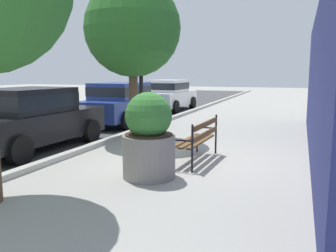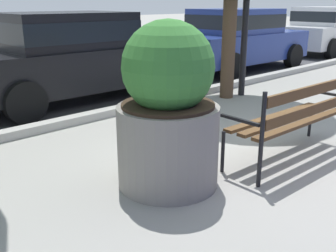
# 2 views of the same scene
# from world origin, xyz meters

# --- Properties ---
(ground_plane) EXTENTS (80.00, 80.00, 0.00)m
(ground_plane) POSITION_xyz_m (0.00, 0.00, 0.00)
(ground_plane) COLOR #9E9B93
(curb_stone) EXTENTS (60.00, 0.20, 0.12)m
(curb_stone) POSITION_xyz_m (0.00, 2.90, 0.06)
(curb_stone) COLOR #B2AFA8
(curb_stone) RESTS_ON ground
(building_wall_behind) EXTENTS (12.00, 0.50, 3.41)m
(building_wall_behind) POSITION_xyz_m (1.50, -2.60, 1.71)
(building_wall_behind) COLOR navy
(building_wall_behind) RESTS_ON ground
(park_bench) EXTENTS (1.82, 0.60, 0.95)m
(park_bench) POSITION_xyz_m (-0.11, -0.04, 0.54)
(park_bench) COLOR brown
(park_bench) RESTS_ON ground
(concrete_planter) EXTENTS (0.98, 0.98, 1.60)m
(concrete_planter) POSITION_xyz_m (-1.59, 0.50, 0.75)
(concrete_planter) COLOR gray
(concrete_planter) RESTS_ON ground
(street_tree_down_street) EXTENTS (2.71, 2.71, 4.52)m
(street_tree_down_street) POSITION_xyz_m (1.76, 2.42, 3.15)
(street_tree_down_street) COLOR brown
(street_tree_down_street) RESTS_ON ground
(parked_car_black) EXTENTS (4.14, 1.99, 1.56)m
(parked_car_black) POSITION_xyz_m (-0.43, 4.24, 0.84)
(parked_car_black) COLOR black
(parked_car_black) RESTS_ON ground
(parked_car_blue) EXTENTS (4.14, 1.99, 1.56)m
(parked_car_blue) POSITION_xyz_m (4.44, 4.24, 0.84)
(parked_car_blue) COLOR navy
(parked_car_blue) RESTS_ON ground
(parked_car_white) EXTENTS (4.14, 1.99, 1.56)m
(parked_car_white) POSITION_xyz_m (9.55, 4.24, 0.84)
(parked_car_white) COLOR silver
(parked_car_white) RESTS_ON ground
(lamp_post) EXTENTS (0.32, 0.32, 3.90)m
(lamp_post) POSITION_xyz_m (2.12, 2.34, 2.55)
(lamp_post) COLOR black
(lamp_post) RESTS_ON ground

